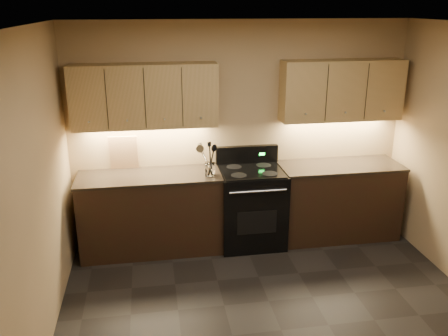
{
  "coord_description": "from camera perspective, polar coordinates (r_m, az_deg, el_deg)",
  "views": [
    {
      "loc": [
        -1.07,
        -3.39,
        2.76
      ],
      "look_at": [
        -0.28,
        1.45,
        1.05
      ],
      "focal_mm": 38.0,
      "sensor_mm": 36.0,
      "label": 1
    }
  ],
  "objects": [
    {
      "name": "stove",
      "position": [
        5.68,
        3.25,
        -4.54
      ],
      "size": [
        0.76,
        0.68,
        1.14
      ],
      "color": "black",
      "rests_on": "ground"
    },
    {
      "name": "wall_back",
      "position": [
        5.69,
        1.92,
        4.29
      ],
      "size": [
        4.0,
        0.04,
        2.6
      ],
      "primitive_type": "cube",
      "color": "tan",
      "rests_on": "ground"
    },
    {
      "name": "cutting_board",
      "position": [
        5.6,
        -11.98,
        1.84
      ],
      "size": [
        0.33,
        0.1,
        0.41
      ],
      "primitive_type": "cube",
      "rotation": [
        0.16,
        0.0,
        -0.05
      ],
      "color": "tan",
      "rests_on": "counter_left"
    },
    {
      "name": "steel_spatula",
      "position": [
        5.29,
        -1.53,
        1.36
      ],
      "size": [
        0.24,
        0.12,
        0.4
      ],
      "primitive_type": null,
      "rotation": [
        0.08,
        -0.35,
        -0.35
      ],
      "color": "silver",
      "rests_on": "utensil_crock"
    },
    {
      "name": "utensil_crock",
      "position": [
        5.32,
        -1.7,
        -0.19
      ],
      "size": [
        0.15,
        0.15,
        0.15
      ],
      "color": "white",
      "rests_on": "counter_left"
    },
    {
      "name": "black_spoon",
      "position": [
        5.29,
        -1.84,
        1.13
      ],
      "size": [
        0.13,
        0.12,
        0.36
      ],
      "primitive_type": null,
      "rotation": [
        0.12,
        0.19,
        -0.13
      ],
      "color": "black",
      "rests_on": "utensil_crock"
    },
    {
      "name": "steel_skimmer",
      "position": [
        5.26,
        -1.32,
        1.06
      ],
      "size": [
        0.24,
        0.12,
        0.36
      ],
      "primitive_type": null,
      "rotation": [
        -0.02,
        -0.45,
        -0.12
      ],
      "color": "silver",
      "rests_on": "utensil_crock"
    },
    {
      "name": "wooden_spoon",
      "position": [
        5.27,
        -1.98,
        0.98
      ],
      "size": [
        0.16,
        0.13,
        0.34
      ],
      "primitive_type": null,
      "rotation": [
        -0.07,
        0.32,
        0.31
      ],
      "color": "tan",
      "rests_on": "utensil_crock"
    },
    {
      "name": "outlet_plate",
      "position": [
        5.63,
        -11.18,
        1.88
      ],
      "size": [
        0.08,
        0.01,
        0.12
      ],
      "primitive_type": "cube",
      "color": "#B2B5BA",
      "rests_on": "wall_back"
    },
    {
      "name": "black_turner",
      "position": [
        5.27,
        -1.56,
        1.18
      ],
      "size": [
        0.11,
        0.18,
        0.39
      ],
      "primitive_type": null,
      "rotation": [
        -0.2,
        0.05,
        0.38
      ],
      "color": "black",
      "rests_on": "utensil_crock"
    },
    {
      "name": "counter_right",
      "position": [
        6.02,
        13.51,
        -3.79
      ],
      "size": [
        1.46,
        0.62,
        0.93
      ],
      "color": "black",
      "rests_on": "ground"
    },
    {
      "name": "upper_cab_left",
      "position": [
        5.33,
        -9.52,
        8.54
      ],
      "size": [
        1.6,
        0.3,
        0.7
      ],
      "primitive_type": "cube",
      "color": "tan",
      "rests_on": "wall_back"
    },
    {
      "name": "ceiling",
      "position": [
        3.56,
        8.62,
        16.41
      ],
      "size": [
        4.0,
        4.0,
        0.0
      ],
      "primitive_type": "plane",
      "rotation": [
        3.14,
        0.0,
        0.0
      ],
      "color": "silver",
      "rests_on": "wall_back"
    },
    {
      "name": "wall_left",
      "position": [
        3.81,
        -22.69,
        -4.95
      ],
      "size": [
        0.04,
        4.0,
        2.6
      ],
      "primitive_type": "cube",
      "color": "tan",
      "rests_on": "ground"
    },
    {
      "name": "counter_left",
      "position": [
        5.58,
        -8.77,
        -5.33
      ],
      "size": [
        1.62,
        0.62,
        0.93
      ],
      "color": "black",
      "rests_on": "ground"
    },
    {
      "name": "upper_cab_right",
      "position": [
        5.78,
        13.97,
        9.06
      ],
      "size": [
        1.44,
        0.3,
        0.7
      ],
      "primitive_type": "cube",
      "color": "tan",
      "rests_on": "wall_back"
    },
    {
      "name": "floor",
      "position": [
        4.5,
        6.9,
        -18.81
      ],
      "size": [
        4.0,
        4.0,
        0.0
      ],
      "primitive_type": "plane",
      "color": "black",
      "rests_on": "ground"
    }
  ]
}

